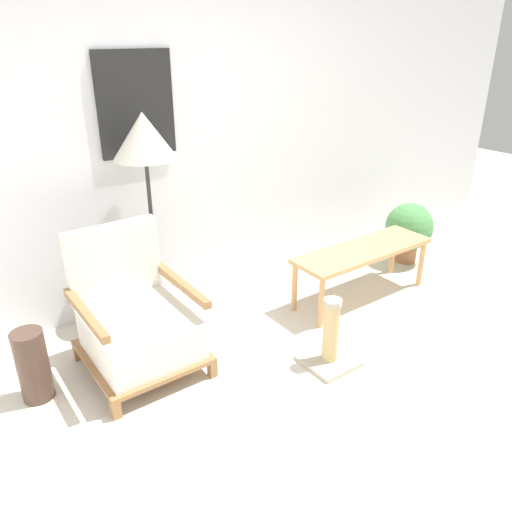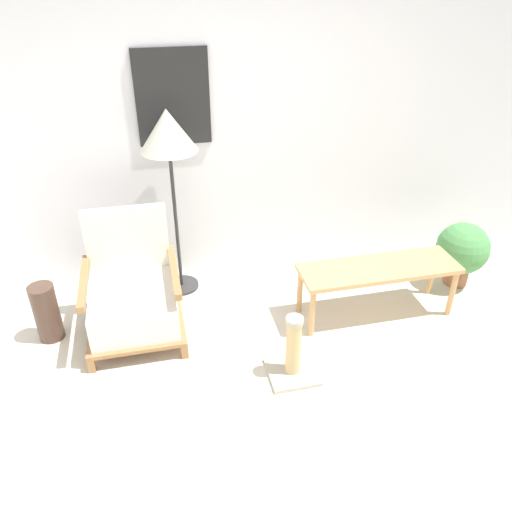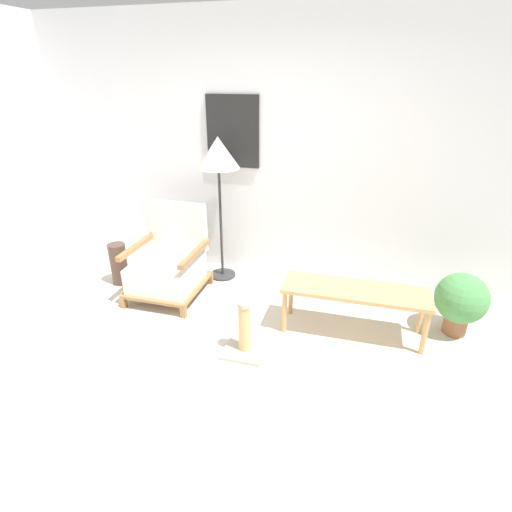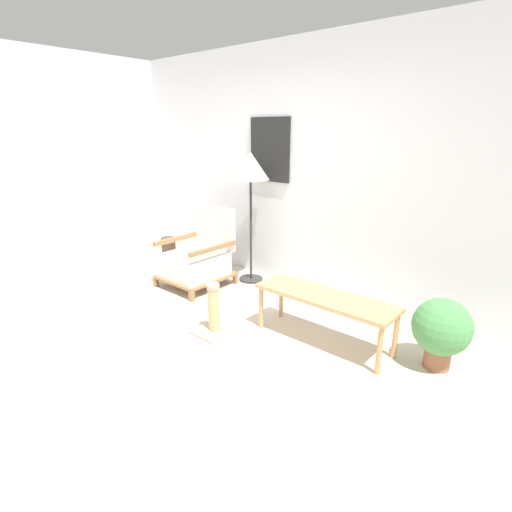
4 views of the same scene
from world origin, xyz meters
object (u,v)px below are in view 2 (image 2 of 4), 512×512
(floor_lamp, at_px, (168,138))
(vase, at_px, (47,313))
(armchair, at_px, (133,295))
(scratching_post, at_px, (293,356))
(potted_plant, at_px, (462,250))
(coffee_table, at_px, (379,272))

(floor_lamp, distance_m, vase, 1.56)
(vase, bearing_deg, floor_lamp, 23.98)
(armchair, xyz_separation_m, scratching_post, (1.02, -0.72, -0.16))
(vase, xyz_separation_m, scratching_post, (1.65, -0.78, -0.07))
(potted_plant, height_order, scratching_post, potted_plant)
(floor_lamp, distance_m, scratching_post, 1.81)
(armchair, relative_size, scratching_post, 1.87)
(floor_lamp, relative_size, scratching_post, 3.21)
(armchair, height_order, potted_plant, armchair)
(floor_lamp, height_order, scratching_post, floor_lamp)
(armchair, height_order, floor_lamp, floor_lamp)
(vase, relative_size, potted_plant, 0.80)
(floor_lamp, xyz_separation_m, scratching_post, (0.64, -1.23, -1.16))
(coffee_table, distance_m, vase, 2.50)
(vase, distance_m, potted_plant, 3.37)
(scratching_post, bearing_deg, coffee_table, 31.80)
(potted_plant, bearing_deg, floor_lamp, 168.57)
(vase, bearing_deg, potted_plant, -0.37)
(vase, height_order, potted_plant, potted_plant)
(coffee_table, bearing_deg, potted_plant, 15.13)
(floor_lamp, height_order, coffee_table, floor_lamp)
(coffee_table, height_order, vase, vase)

